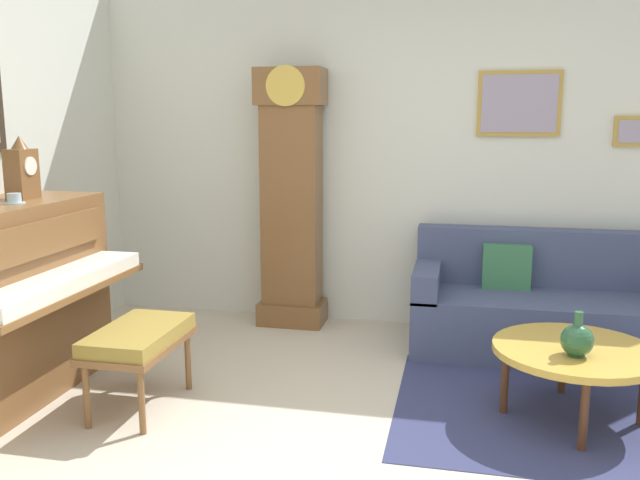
{
  "coord_description": "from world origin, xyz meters",
  "views": [
    {
      "loc": [
        0.36,
        -2.83,
        1.64
      ],
      "look_at": [
        -0.49,
        1.07,
        0.9
      ],
      "focal_mm": 36.9,
      "sensor_mm": 36.0,
      "label": 1
    }
  ],
  "objects_px": {
    "grandfather_clock": "(292,205)",
    "couch": "(548,308)",
    "green_jug": "(577,340)",
    "piano": "(0,303)",
    "teacup": "(14,200)",
    "mantel_clock": "(22,171)",
    "coffee_table": "(575,352)",
    "piano_bench": "(139,340)"
  },
  "relations": [
    {
      "from": "green_jug",
      "to": "couch",
      "type": "bearing_deg",
      "value": 89.27
    },
    {
      "from": "grandfather_clock",
      "to": "couch",
      "type": "distance_m",
      "value": 2.06
    },
    {
      "from": "mantel_clock",
      "to": "teacup",
      "type": "bearing_deg",
      "value": -66.46
    },
    {
      "from": "mantel_clock",
      "to": "piano_bench",
      "type": "bearing_deg",
      "value": -15.2
    },
    {
      "from": "mantel_clock",
      "to": "green_jug",
      "type": "xyz_separation_m",
      "value": [
        3.21,
        0.0,
        -0.83
      ]
    },
    {
      "from": "piano",
      "to": "grandfather_clock",
      "type": "xyz_separation_m",
      "value": [
        1.28,
        1.79,
        0.38
      ]
    },
    {
      "from": "coffee_table",
      "to": "teacup",
      "type": "height_order",
      "value": "teacup"
    },
    {
      "from": "coffee_table",
      "to": "teacup",
      "type": "bearing_deg",
      "value": -173.69
    },
    {
      "from": "teacup",
      "to": "piano",
      "type": "bearing_deg",
      "value": -138.88
    },
    {
      "from": "piano",
      "to": "teacup",
      "type": "xyz_separation_m",
      "value": [
        0.09,
        0.08,
        0.6
      ]
    },
    {
      "from": "grandfather_clock",
      "to": "coffee_table",
      "type": "xyz_separation_m",
      "value": [
        1.95,
        -1.36,
        -0.58
      ]
    },
    {
      "from": "green_jug",
      "to": "grandfather_clock",
      "type": "bearing_deg",
      "value": 142.1
    },
    {
      "from": "piano",
      "to": "green_jug",
      "type": "xyz_separation_m",
      "value": [
        3.21,
        0.29,
        -0.09
      ]
    },
    {
      "from": "piano",
      "to": "green_jug",
      "type": "bearing_deg",
      "value": 5.12
    },
    {
      "from": "green_jug",
      "to": "coffee_table",
      "type": "bearing_deg",
      "value": 82.07
    },
    {
      "from": "mantel_clock",
      "to": "green_jug",
      "type": "height_order",
      "value": "mantel_clock"
    },
    {
      "from": "piano_bench",
      "to": "green_jug",
      "type": "height_order",
      "value": "green_jug"
    },
    {
      "from": "piano_bench",
      "to": "teacup",
      "type": "bearing_deg",
      "value": 178.54
    },
    {
      "from": "piano_bench",
      "to": "grandfather_clock",
      "type": "xyz_separation_m",
      "value": [
        0.45,
        1.73,
        0.56
      ]
    },
    {
      "from": "teacup",
      "to": "green_jug",
      "type": "height_order",
      "value": "teacup"
    },
    {
      "from": "piano",
      "to": "grandfather_clock",
      "type": "relative_size",
      "value": 0.71
    },
    {
      "from": "couch",
      "to": "coffee_table",
      "type": "height_order",
      "value": "couch"
    },
    {
      "from": "couch",
      "to": "green_jug",
      "type": "distance_m",
      "value": 1.28
    },
    {
      "from": "piano",
      "to": "teacup",
      "type": "bearing_deg",
      "value": 41.12
    },
    {
      "from": "grandfather_clock",
      "to": "green_jug",
      "type": "distance_m",
      "value": 2.49
    },
    {
      "from": "grandfather_clock",
      "to": "green_jug",
      "type": "height_order",
      "value": "grandfather_clock"
    },
    {
      "from": "teacup",
      "to": "green_jug",
      "type": "distance_m",
      "value": 3.2
    },
    {
      "from": "coffee_table",
      "to": "mantel_clock",
      "type": "height_order",
      "value": "mantel_clock"
    },
    {
      "from": "piano",
      "to": "mantel_clock",
      "type": "bearing_deg",
      "value": 89.69
    },
    {
      "from": "piano",
      "to": "green_jug",
      "type": "height_order",
      "value": "piano"
    },
    {
      "from": "mantel_clock",
      "to": "green_jug",
      "type": "distance_m",
      "value": 3.31
    },
    {
      "from": "piano_bench",
      "to": "grandfather_clock",
      "type": "height_order",
      "value": "grandfather_clock"
    },
    {
      "from": "piano_bench",
      "to": "teacup",
      "type": "distance_m",
      "value": 1.08
    },
    {
      "from": "piano_bench",
      "to": "coffee_table",
      "type": "distance_m",
      "value": 2.42
    },
    {
      "from": "couch",
      "to": "teacup",
      "type": "height_order",
      "value": "teacup"
    },
    {
      "from": "grandfather_clock",
      "to": "green_jug",
      "type": "relative_size",
      "value": 8.46
    },
    {
      "from": "couch",
      "to": "mantel_clock",
      "type": "bearing_deg",
      "value": -158.47
    },
    {
      "from": "mantel_clock",
      "to": "teacup",
      "type": "xyz_separation_m",
      "value": [
        0.09,
        -0.21,
        -0.15
      ]
    },
    {
      "from": "grandfather_clock",
      "to": "mantel_clock",
      "type": "distance_m",
      "value": 2.01
    },
    {
      "from": "mantel_clock",
      "to": "teacup",
      "type": "distance_m",
      "value": 0.27
    },
    {
      "from": "grandfather_clock",
      "to": "coffee_table",
      "type": "relative_size",
      "value": 2.31
    },
    {
      "from": "grandfather_clock",
      "to": "couch",
      "type": "xyz_separation_m",
      "value": [
        1.94,
        -0.23,
        -0.65
      ]
    }
  ]
}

